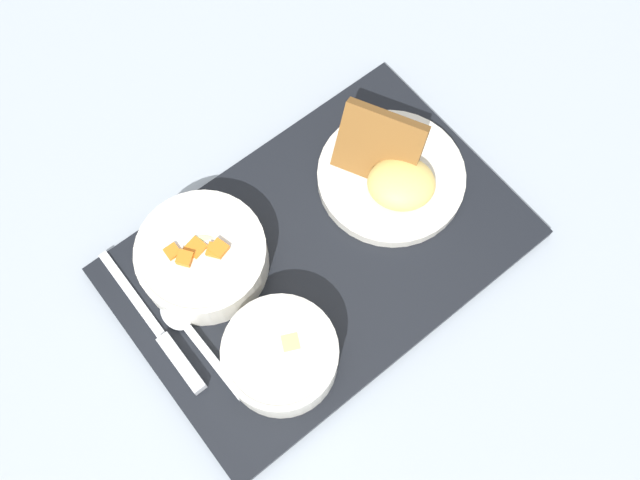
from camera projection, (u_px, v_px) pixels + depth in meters
The scene contains 7 objects.
ground_plane at pixel (320, 254), 0.77m from camera, with size 4.00×4.00×0.00m, color #99A3AD.
serving_tray at pixel (320, 252), 0.77m from camera, with size 0.47×0.34×0.01m.
bowl_salad at pixel (203, 256), 0.73m from camera, with size 0.14×0.14×0.05m.
bowl_soup at pixel (281, 355), 0.68m from camera, with size 0.12×0.12×0.06m.
plate_main at pixel (391, 174), 0.77m from camera, with size 0.17×0.17×0.09m.
knife at pixel (171, 349), 0.71m from camera, with size 0.03×0.20×0.01m.
spoon at pixel (189, 329), 0.72m from camera, with size 0.03×0.14×0.01m.
Camera 1 is at (-0.19, -0.19, 0.72)m, focal length 38.00 mm.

